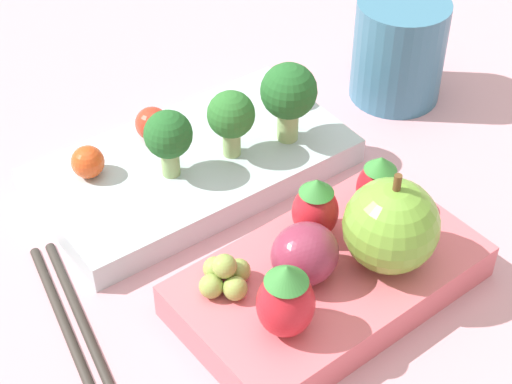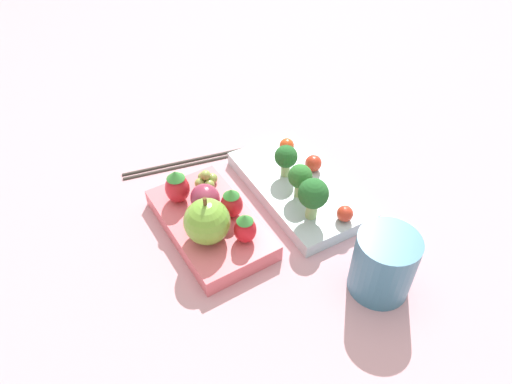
# 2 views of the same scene
# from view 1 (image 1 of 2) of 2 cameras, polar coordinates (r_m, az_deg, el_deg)

# --- Properties ---
(ground_plane) EXTENTS (4.00, 4.00, 0.00)m
(ground_plane) POSITION_cam_1_polar(r_m,az_deg,el_deg) (0.57, 1.10, -2.25)
(ground_plane) COLOR #C6939E
(bento_box_savoury) EXTENTS (0.22, 0.12, 0.02)m
(bento_box_savoury) POSITION_cam_1_polar(r_m,az_deg,el_deg) (0.60, -4.20, 1.78)
(bento_box_savoury) COLOR silver
(bento_box_savoury) RESTS_ON ground_plane
(bento_box_fruit) EXTENTS (0.18, 0.11, 0.02)m
(bento_box_fruit) POSITION_cam_1_polar(r_m,az_deg,el_deg) (0.52, 4.88, -5.90)
(bento_box_fruit) COLOR #DB6670
(bento_box_fruit) RESTS_ON ground_plane
(broccoli_floret_0) EXTENTS (0.03, 0.03, 0.05)m
(broccoli_floret_0) POSITION_cam_1_polar(r_m,az_deg,el_deg) (0.56, -5.86, 3.70)
(broccoli_floret_0) COLOR #93B770
(broccoli_floret_0) RESTS_ON bento_box_savoury
(broccoli_floret_1) EXTENTS (0.03, 0.03, 0.05)m
(broccoli_floret_1) POSITION_cam_1_polar(r_m,az_deg,el_deg) (0.57, -1.67, 5.04)
(broccoli_floret_1) COLOR #93B770
(broccoli_floret_1) RESTS_ON bento_box_savoury
(broccoli_floret_2) EXTENTS (0.04, 0.04, 0.06)m
(broccoli_floret_2) POSITION_cam_1_polar(r_m,az_deg,el_deg) (0.59, 2.20, 6.57)
(broccoli_floret_2) COLOR #93B770
(broccoli_floret_2) RESTS_ON bento_box_savoury
(cherry_tomato_0) EXTENTS (0.02, 0.02, 0.02)m
(cherry_tomato_0) POSITION_cam_1_polar(r_m,az_deg,el_deg) (0.60, -6.94, 4.54)
(cherry_tomato_0) COLOR red
(cherry_tomato_0) RESTS_ON bento_box_savoury
(cherry_tomato_1) EXTENTS (0.02, 0.02, 0.02)m
(cherry_tomato_1) POSITION_cam_1_polar(r_m,az_deg,el_deg) (0.58, -11.15, 1.98)
(cherry_tomato_1) COLOR #DB4C1E
(cherry_tomato_1) RESTS_ON bento_box_savoury
(cherry_tomato_2) EXTENTS (0.02, 0.02, 0.02)m
(cherry_tomato_2) POSITION_cam_1_polar(r_m,az_deg,el_deg) (0.64, 2.13, 6.78)
(cherry_tomato_2) COLOR red
(cherry_tomato_2) RESTS_ON bento_box_savoury
(apple) EXTENTS (0.06, 0.06, 0.07)m
(apple) POSITION_cam_1_polar(r_m,az_deg,el_deg) (0.50, 9.00, -2.24)
(apple) COLOR #70A838
(apple) RESTS_ON bento_box_fruit
(strawberry_0) EXTENTS (0.03, 0.03, 0.05)m
(strawberry_0) POSITION_cam_1_polar(r_m,az_deg,el_deg) (0.46, 2.00, -7.20)
(strawberry_0) COLOR red
(strawberry_0) RESTS_ON bento_box_fruit
(strawberry_1) EXTENTS (0.03, 0.03, 0.04)m
(strawberry_1) POSITION_cam_1_polar(r_m,az_deg,el_deg) (0.51, 4.02, -1.07)
(strawberry_1) COLOR red
(strawberry_1) RESTS_ON bento_box_fruit
(strawberry_2) EXTENTS (0.03, 0.03, 0.04)m
(strawberry_2) POSITION_cam_1_polar(r_m,az_deg,el_deg) (0.54, 8.17, 0.49)
(strawberry_2) COLOR red
(strawberry_2) RESTS_ON bento_box_fruit
(plum) EXTENTS (0.04, 0.04, 0.04)m
(plum) POSITION_cam_1_polar(r_m,az_deg,el_deg) (0.49, 3.28, -4.16)
(plum) COLOR #892D47
(plum) RESTS_ON bento_box_fruit
(grape_cluster) EXTENTS (0.03, 0.03, 0.02)m
(grape_cluster) POSITION_cam_1_polar(r_m,az_deg,el_deg) (0.49, -2.09, -5.61)
(grape_cluster) COLOR #8EA84C
(grape_cluster) RESTS_ON bento_box_fruit
(drinking_cup) EXTENTS (0.07, 0.07, 0.08)m
(drinking_cup) POSITION_cam_1_polar(r_m,az_deg,el_deg) (0.67, 9.50, 9.31)
(drinking_cup) COLOR teal
(drinking_cup) RESTS_ON ground_plane
(chopsticks_pair) EXTENTS (0.06, 0.21, 0.01)m
(chopsticks_pair) POSITION_cam_1_polar(r_m,az_deg,el_deg) (0.50, -10.89, -11.30)
(chopsticks_pair) COLOR #332D28
(chopsticks_pair) RESTS_ON ground_plane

